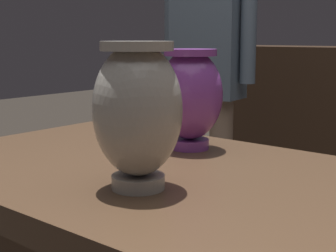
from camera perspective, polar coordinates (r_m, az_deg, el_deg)
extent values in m
cube|color=#422D1E|center=(0.94, 3.08, -7.12)|extent=(1.20, 0.64, 0.05)
cylinder|color=gray|center=(0.86, -3.38, -6.29)|extent=(0.09, 0.09, 0.02)
ellipsoid|color=gray|center=(0.83, -3.46, 1.81)|extent=(0.15, 0.15, 0.22)
cylinder|color=gray|center=(0.82, -3.54, 9.01)|extent=(0.12, 0.12, 0.02)
cylinder|color=#7A388E|center=(1.15, 2.46, -2.01)|extent=(0.09, 0.09, 0.02)
ellipsoid|color=#7A388E|center=(1.13, 2.51, 3.52)|extent=(0.15, 0.15, 0.20)
cylinder|color=#7A388E|center=(1.13, 2.54, 8.30)|extent=(0.12, 0.12, 0.01)
cylinder|color=#846B56|center=(2.43, 5.92, -5.91)|extent=(0.11, 0.11, 0.77)
cylinder|color=#846B56|center=(2.50, 2.84, -5.42)|extent=(0.11, 0.11, 0.77)
cube|color=slate|center=(2.37, 4.58, 10.54)|extent=(0.34, 0.22, 0.61)
cylinder|color=slate|center=(2.28, 9.11, 11.23)|extent=(0.07, 0.07, 0.52)
cylinder|color=slate|center=(2.47, 0.42, 11.26)|extent=(0.07, 0.07, 0.52)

